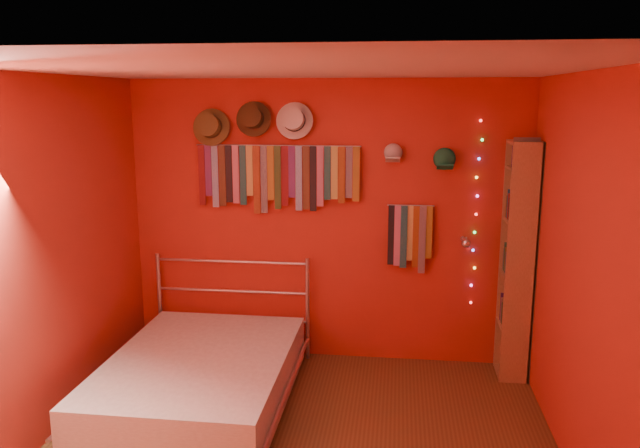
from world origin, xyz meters
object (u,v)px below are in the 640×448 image
at_px(tie_rack, 277,174).
at_px(reading_lamp, 466,242).
at_px(bed, 200,379).
at_px(bookshelf, 522,260).

height_order(tie_rack, reading_lamp, tie_rack).
bearing_deg(bed, tie_rack, 67.87).
height_order(tie_rack, bookshelf, bookshelf).
relative_size(tie_rack, reading_lamp, 4.42).
distance_m(reading_lamp, bookshelf, 0.49).
relative_size(tie_rack, bookshelf, 0.72).
bearing_deg(bed, bookshelf, 19.26).
bearing_deg(bookshelf, tie_rack, 175.76).
bearing_deg(tie_rack, bed, -112.37).
relative_size(bookshelf, bed, 1.03).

